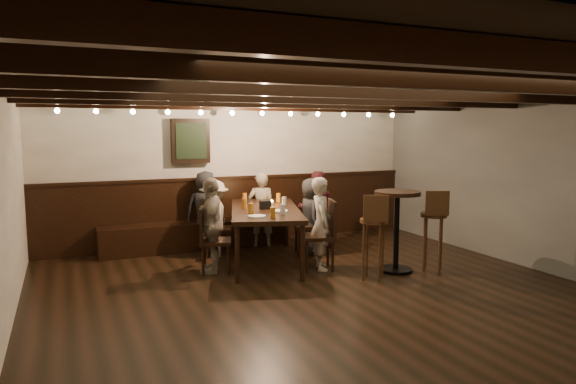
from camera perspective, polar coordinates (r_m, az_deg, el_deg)
name	(u,v)px	position (r m, az deg, el deg)	size (l,w,h in m)	color
room	(245,189)	(7.55, -4.84, 0.39)	(7.00, 7.00, 7.00)	black
dining_table	(265,213)	(7.45, -2.56, -2.33)	(1.56, 2.32, 0.80)	black
chair_left_near	(217,239)	(7.97, -7.93, -5.17)	(0.50, 0.50, 0.88)	black
chair_left_far	(215,252)	(7.09, -8.16, -6.66)	(0.51, 0.51, 0.89)	black
chair_right_near	(309,236)	(8.05, 2.40, -4.89)	(0.53, 0.53, 0.92)	black
chair_right_far	(319,248)	(7.18, 3.47, -6.25)	(0.55, 0.55, 0.97)	black
person_bench_left	(206,210)	(8.35, -9.12, -2.04)	(0.63, 0.41, 1.28)	black
person_bench_centre	(261,210)	(8.50, -2.99, -1.98)	(0.45, 0.29, 1.23)	gray
person_bench_right	(316,209)	(8.45, 3.17, -1.94)	(0.61, 0.48, 1.26)	#551D26
person_left_near	(214,218)	(7.91, -8.19, -2.89)	(0.76, 0.44, 1.18)	#A59D8C
person_left_far	(212,225)	(7.01, -8.47, -3.67)	(0.76, 0.32, 1.30)	gray
person_right_near	(312,216)	(7.99, 2.63, -2.68)	(0.58, 0.38, 1.19)	black
person_right_far	(321,224)	(7.11, 3.73, -3.52)	(0.47, 0.31, 1.29)	#B3A797
pint_a	(245,198)	(8.11, -4.84, -0.62)	(0.07, 0.07, 0.14)	#BF7219
pint_b	(278,197)	(8.09, -1.08, -0.62)	(0.07, 0.07, 0.14)	#BF7219
pint_c	(244,203)	(7.51, -4.89, -1.22)	(0.07, 0.07, 0.14)	#BF7219
pint_d	(284,201)	(7.65, -0.41, -1.05)	(0.07, 0.07, 0.14)	silver
pint_e	(251,209)	(6.97, -4.14, -1.85)	(0.07, 0.07, 0.14)	#BF7219
pint_f	(282,209)	(6.90, -0.62, -1.93)	(0.07, 0.07, 0.14)	silver
pint_g	(273,212)	(6.64, -1.71, -2.28)	(0.07, 0.07, 0.14)	#BF7219
plate_near	(257,216)	(6.74, -3.47, -2.70)	(0.24, 0.24, 0.01)	white
plate_far	(279,211)	(7.15, -0.97, -2.12)	(0.24, 0.24, 0.01)	white
condiment_caddy	(265,205)	(7.38, -2.54, -1.43)	(0.15, 0.10, 0.12)	black
candle	(272,204)	(7.74, -1.81, -1.30)	(0.05, 0.05, 0.05)	beige
high_top_table	(397,219)	(7.12, 12.00, -2.95)	(0.62, 0.62, 1.11)	black
bar_stool_left	(373,248)	(6.73, 9.46, -6.15)	(0.40, 0.41, 1.12)	#332210
bar_stool_right	(433,240)	(7.36, 15.81, -5.20)	(0.40, 0.41, 1.12)	#332210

